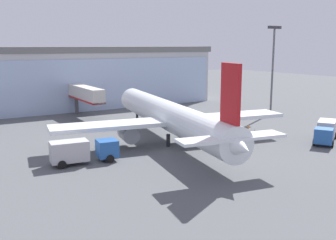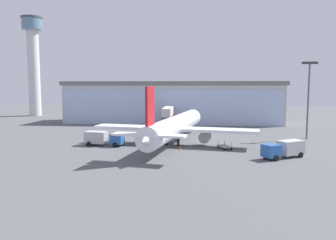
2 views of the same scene
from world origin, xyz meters
The scene contains 10 objects.
ground centered at (0.00, 0.00, 0.00)m, with size 240.00×240.00×0.00m, color #545659.
terminal_building centered at (-0.01, 40.61, 6.23)m, with size 65.70×18.10×12.46m.
jet_bridge centered at (-0.61, 27.15, 4.23)m, with size 2.84×13.61×5.60m.
apron_light_mast centered at (29.50, 11.00, 9.78)m, with size 3.20×0.40×16.18m.
airplane centered at (1.85, 3.76, 3.44)m, with size 31.64×38.23×11.16m.
catering_truck centered at (-11.65, 1.14, 1.47)m, with size 7.56×3.44×2.65m.
fuel_truck centered at (19.32, -7.68, 1.47)m, with size 7.43×5.53×2.65m.
baggage_cart centered at (10.83, -1.09, 0.50)m, with size 2.58×3.21×1.50m.
safety_cone_nose centered at (2.93, -2.21, 0.28)m, with size 0.36×0.36×0.55m, color orange.
safety_cone_wingtip centered at (16.89, 4.24, 0.28)m, with size 0.36×0.36×0.55m, color orange.
Camera 1 is at (-26.96, -38.63, 12.83)m, focal length 42.00 mm.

